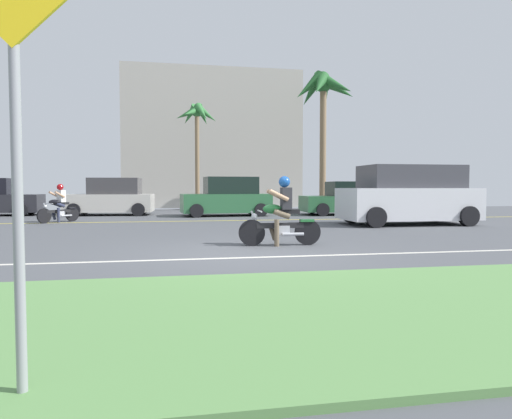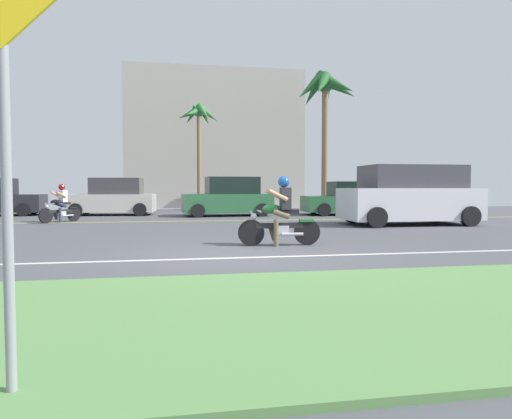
{
  "view_description": "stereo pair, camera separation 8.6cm",
  "coord_description": "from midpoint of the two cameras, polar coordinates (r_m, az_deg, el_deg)",
  "views": [
    {
      "loc": [
        -1.39,
        -8.33,
        1.24
      ],
      "look_at": [
        0.74,
        2.96,
        0.68
      ],
      "focal_mm": 32.19,
      "sensor_mm": 36.0,
      "label": 1
    },
    {
      "loc": [
        -1.3,
        -8.35,
        1.24
      ],
      "look_at": [
        0.74,
        2.96,
        0.68
      ],
      "focal_mm": 32.19,
      "sensor_mm": 36.0,
      "label": 2
    }
  ],
  "objects": [
    {
      "name": "suv_nearby",
      "position": [
        15.97,
        18.73,
        1.6
      ],
      "size": [
        4.57,
        2.22,
        1.95
      ],
      "color": "silver",
      "rests_on": "ground"
    },
    {
      "name": "motorcyclist_distant",
      "position": [
        17.57,
        -23.0,
        0.4
      ],
      "size": [
        1.15,
        1.24,
        1.35
      ],
      "color": "black",
      "rests_on": "ground"
    },
    {
      "name": "motorcyclist",
      "position": [
        9.72,
        3.27,
        -0.85
      ],
      "size": [
        1.76,
        0.57,
        1.47
      ],
      "color": "black",
      "rests_on": "ground"
    },
    {
      "name": "lane_line_near",
      "position": [
        8.1,
        -0.56,
        -5.97
      ],
      "size": [
        50.4,
        0.12,
        0.01
      ],
      "primitive_type": "cube",
      "color": "silver",
      "rests_on": "ground"
    },
    {
      "name": "building_far",
      "position": [
        29.6,
        -5.16,
        8.53
      ],
      "size": [
        10.83,
        4.0,
        8.4
      ],
      "primitive_type": "cube",
      "color": "#A8A399",
      "rests_on": "ground"
    },
    {
      "name": "parked_car_1",
      "position": [
        21.26,
        -17.17,
        1.39
      ],
      "size": [
        3.79,
        2.18,
        1.64
      ],
      "color": "beige",
      "rests_on": "ground"
    },
    {
      "name": "lane_line_far",
      "position": [
        16.91,
        -5.65,
        -1.4
      ],
      "size": [
        50.4,
        0.12,
        0.01
      ],
      "primitive_type": "cube",
      "color": "yellow",
      "rests_on": "ground"
    },
    {
      "name": "parked_car_3",
      "position": [
        21.07,
        12.35,
        1.27
      ],
      "size": [
        4.57,
        2.19,
        1.48
      ],
      "color": "#2D663D",
      "rests_on": "ground"
    },
    {
      "name": "ground",
      "position": [
        11.49,
        -3.46,
        -3.5
      ],
      "size": [
        56.0,
        30.0,
        0.04
      ],
      "primitive_type": "cube",
      "color": "#4C4F54"
    },
    {
      "name": "street_sign",
      "position": [
        2.95,
        -28.06,
        9.41
      ],
      "size": [
        0.62,
        0.06,
        2.63
      ],
      "color": "gray",
      "rests_on": "ground"
    },
    {
      "name": "palm_tree_1",
      "position": [
        25.64,
        8.7,
        13.95
      ],
      "size": [
        3.7,
        3.58,
        7.5
      ],
      "color": "#846B4C",
      "rests_on": "ground"
    },
    {
      "name": "palm_tree_2",
      "position": [
        24.28,
        -7.04,
        10.87
      ],
      "size": [
        2.3,
        2.06,
        5.58
      ],
      "color": "#846B4C",
      "rests_on": "ground"
    },
    {
      "name": "grass_median",
      "position": [
        4.61,
        7.28,
        -12.44
      ],
      "size": [
        56.0,
        3.8,
        0.06
      ],
      "primitive_type": "cube",
      "color": "#5B8C4C",
      "rests_on": "ground"
    },
    {
      "name": "parked_car_2",
      "position": [
        19.84,
        -3.31,
        1.46
      ],
      "size": [
        3.86,
        2.12,
        1.68
      ],
      "color": "#2D663D",
      "rests_on": "ground"
    }
  ]
}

